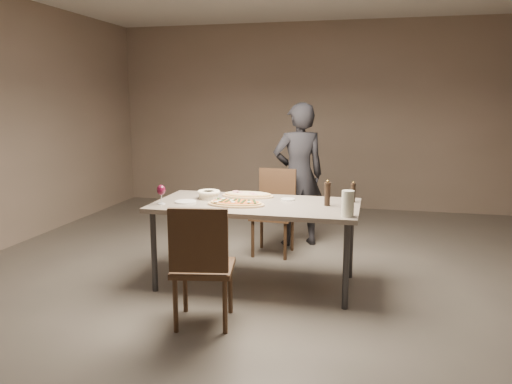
% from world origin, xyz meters
% --- Properties ---
extents(room, '(7.00, 7.00, 7.00)m').
position_xyz_m(room, '(0.00, 0.00, 1.40)').
color(room, '#625C54').
rests_on(room, ground).
extents(dining_table, '(1.80, 0.90, 0.75)m').
position_xyz_m(dining_table, '(0.00, 0.00, 0.69)').
color(dining_table, gray).
rests_on(dining_table, ground).
extents(zucchini_pizza, '(0.51, 0.28, 0.05)m').
position_xyz_m(zucchini_pizza, '(-0.15, -0.12, 0.77)').
color(zucchini_pizza, tan).
rests_on(zucchini_pizza, dining_table).
extents(ham_pizza, '(0.49, 0.27, 0.04)m').
position_xyz_m(ham_pizza, '(-0.15, 0.28, 0.77)').
color(ham_pizza, tan).
rests_on(ham_pizza, dining_table).
extents(bread_basket, '(0.21, 0.21, 0.08)m').
position_xyz_m(bread_basket, '(-0.47, 0.10, 0.80)').
color(bread_basket, beige).
rests_on(bread_basket, dining_table).
extents(oil_dish, '(0.13, 0.13, 0.01)m').
position_xyz_m(oil_dish, '(0.25, 0.19, 0.76)').
color(oil_dish, white).
rests_on(oil_dish, dining_table).
extents(pepper_mill_left, '(0.06, 0.06, 0.22)m').
position_xyz_m(pepper_mill_left, '(0.62, 0.04, 0.86)').
color(pepper_mill_left, black).
rests_on(pepper_mill_left, dining_table).
extents(pepper_mill_right, '(0.05, 0.05, 0.19)m').
position_xyz_m(pepper_mill_right, '(0.83, 0.25, 0.84)').
color(pepper_mill_right, black).
rests_on(pepper_mill_right, dining_table).
extents(carafe, '(0.10, 0.10, 0.20)m').
position_xyz_m(carafe, '(0.81, -0.33, 0.85)').
color(carafe, silver).
rests_on(carafe, dining_table).
extents(wine_glass, '(0.08, 0.08, 0.17)m').
position_xyz_m(wine_glass, '(-0.80, -0.23, 0.87)').
color(wine_glass, silver).
rests_on(wine_glass, dining_table).
extents(side_plate, '(0.19, 0.19, 0.01)m').
position_xyz_m(side_plate, '(-0.62, -0.11, 0.76)').
color(side_plate, white).
rests_on(side_plate, dining_table).
extents(chair_near, '(0.51, 0.51, 0.92)m').
position_xyz_m(chair_near, '(-0.18, -0.95, 0.52)').
color(chair_near, '#3F2A1A').
rests_on(chair_near, ground).
extents(chair_far, '(0.45, 0.45, 0.91)m').
position_xyz_m(chair_far, '(-0.03, 1.01, 0.51)').
color(chair_far, '#3F2A1A').
rests_on(chair_far, ground).
extents(diner, '(0.70, 0.60, 1.62)m').
position_xyz_m(diner, '(0.17, 1.35, 0.81)').
color(diner, black).
rests_on(diner, ground).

